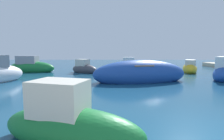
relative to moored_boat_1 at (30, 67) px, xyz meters
name	(u,v)px	position (x,y,z in m)	size (l,w,h in m)	color
moored_boat_1	(30,67)	(0.00, 0.00, 0.00)	(4.72, 1.81, 1.92)	#197233
moored_boat_2	(139,74)	(10.04, -5.80, 0.03)	(6.78, 3.30, 1.91)	#1E479E
moored_boat_3	(189,68)	(15.85, -0.17, -0.12)	(2.45, 3.99, 1.50)	gold
moored_boat_6	(84,69)	(5.42, -0.60, -0.11)	(3.13, 2.67, 1.53)	#3F3F47
moored_boat_7	(68,125)	(7.14, -14.08, -0.09)	(3.66, 2.12, 1.66)	#197233
moored_boat_8	(126,67)	(9.62, 0.62, -0.11)	(3.43, 1.44, 1.67)	#3F3F47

